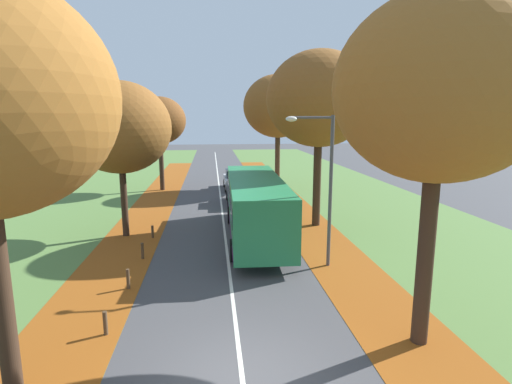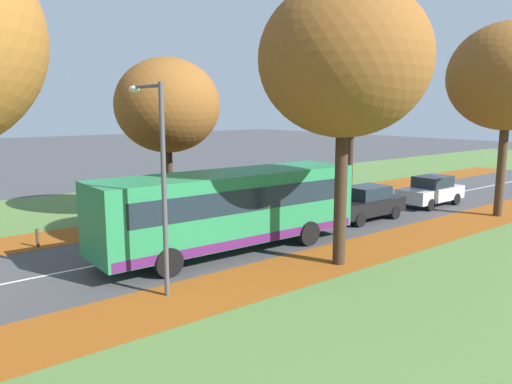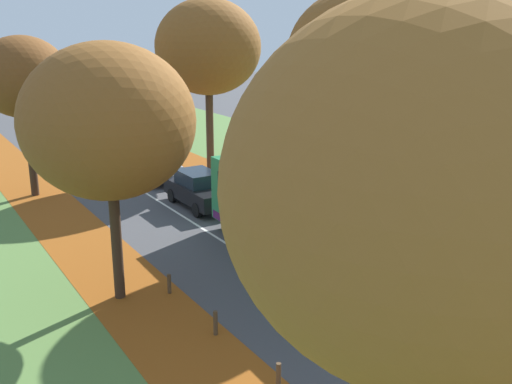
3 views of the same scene
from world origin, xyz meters
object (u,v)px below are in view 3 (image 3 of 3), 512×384
Objects in this scene: tree_left_mid at (23,78)px; tree_right_near at (361,57)px; bollard_third at (278,378)px; bollard_fifth at (169,284)px; car_silver_following at (151,165)px; bollard_fourth at (216,323)px; tree_right_mid at (208,47)px; car_black_lead at (199,189)px; streetlamp_right at (459,178)px; bus at (313,219)px; tree_left_near at (108,122)px; tree_left_nearest at (442,191)px.

tree_left_mid is 0.80× the size of tree_right_near.
tree_right_near reaches higher than bollard_third.
bollard_third is (-8.67, -7.46, -6.46)m from tree_right_near.
bollard_fifth is 14.07m from car_silver_following.
bollard_fourth is (-0.00, 3.01, -0.01)m from bollard_third.
car_black_lead is (-3.61, -5.80, -5.95)m from tree_right_mid.
tree_left_mid is at bearing 93.77° from bollard_fourth.
tree_right_near is 1.00× the size of tree_right_mid.
car_black_lead is 1.00× the size of car_silver_following.
streetlamp_right is (8.34, -18.03, -1.88)m from tree_left_mid.
bollard_fifth is (1.08, -13.41, -5.31)m from tree_left_mid.
tree_right_mid is 22.12m from bollard_third.
tree_left_mid reaches higher than bus.
car_black_lead reaches higher than bollard_third.
bus is (6.17, -13.97, -3.92)m from tree_left_mid.
tree_left_near is at bearing 158.28° from bollard_fifth.
streetlamp_right is 1.43× the size of car_black_lead.
tree_left_mid is 10.75× the size of bollard_fourth.
tree_right_mid reaches higher than streetlamp_right.
streetlamp_right is at bearing -12.50° from bollard_fourth.
tree_right_near reaches higher than bollard_fourth.
tree_left_nearest is 11.91m from tree_left_near.
car_black_lead is (-0.23, 8.14, -0.89)m from bus.
car_black_lead is (5.94, -5.83, -4.81)m from tree_left_mid.
tree_right_mid is 0.89× the size of bus.
tree_left_near reaches higher than tree_left_mid.
tree_right_mid is at bearing 2.93° from car_silver_following.
car_silver_following is at bearing 69.74° from bollard_fifth.
bollard_third is 7.58m from bus.
tree_left_near is 8.41m from bollard_third.
tree_left_nearest is 13.71× the size of bollard_fifth.
tree_left_near is 10.47m from car_black_lead.
bollard_third is 8.12m from streetlamp_right.
bus is 13.79m from car_silver_following.
car_black_lead is at bearing 91.59° from bus.
car_silver_following is (6.23, 24.52, -5.46)m from tree_left_nearest.
tree_left_nearest is at bearing -111.71° from tree_right_mid.
tree_left_mid is 17.28m from bollard_fourth.
car_silver_following reaches higher than bollard_third.
streetlamp_right is (7.25, 1.40, 3.37)m from bollard_third.
tree_right_mid is 14.84× the size of bollard_fifth.
tree_left_nearest is 1.13× the size of tree_left_near.
tree_right_mid reaches higher than bollard_third.
bollard_third is 0.17× the size of car_black_lead.
bollard_third is 14.45m from car_black_lead.
tree_left_nearest is 26.59m from tree_right_mid.
tree_right_mid is 2.22× the size of car_black_lead.
tree_left_nearest is 12.87m from bollard_fifth.
tree_left_near is 0.82× the size of tree_right_near.
tree_left_nearest is at bearing -104.25° from car_silver_following.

